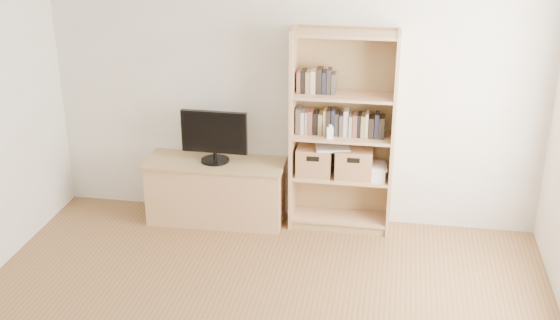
% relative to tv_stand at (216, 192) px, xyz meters
% --- Properties ---
extents(back_wall, '(4.50, 0.02, 2.60)m').
position_rel_tv_stand_xyz_m(back_wall, '(0.69, 0.23, 1.01)').
color(back_wall, silver).
rests_on(back_wall, floor).
extents(tv_stand, '(1.26, 0.51, 0.57)m').
position_rel_tv_stand_xyz_m(tv_stand, '(0.00, 0.00, 0.00)').
color(tv_stand, '#AA7F57').
rests_on(tv_stand, floor).
extents(bookshelf, '(0.92, 0.33, 1.84)m').
position_rel_tv_stand_xyz_m(bookshelf, '(1.16, 0.07, 0.64)').
color(bookshelf, '#AA7F57').
rests_on(bookshelf, floor).
extents(television, '(0.61, 0.06, 0.48)m').
position_rel_tv_stand_xyz_m(television, '(0.00, 0.00, 0.55)').
color(television, black).
rests_on(television, tv_stand).
extents(books_row_mid, '(0.85, 0.21, 0.23)m').
position_rel_tv_stand_xyz_m(books_row_mid, '(1.16, 0.09, 0.73)').
color(books_row_mid, '#4A4340').
rests_on(books_row_mid, bookshelf).
extents(books_row_upper, '(0.38, 0.14, 0.20)m').
position_rel_tv_stand_xyz_m(books_row_upper, '(0.95, 0.09, 1.09)').
color(books_row_upper, '#4A4340').
rests_on(books_row_upper, bookshelf).
extents(baby_monitor, '(0.06, 0.05, 0.11)m').
position_rel_tv_stand_xyz_m(baby_monitor, '(1.06, -0.03, 0.67)').
color(baby_monitor, white).
rests_on(baby_monitor, bookshelf).
extents(basket_left, '(0.32, 0.27, 0.26)m').
position_rel_tv_stand_xyz_m(basket_left, '(0.91, 0.06, 0.36)').
color(basket_left, '#A9754C').
rests_on(basket_left, bookshelf).
extents(basket_right, '(0.34, 0.28, 0.27)m').
position_rel_tv_stand_xyz_m(basket_right, '(1.27, 0.07, 0.36)').
color(basket_right, '#A9754C').
rests_on(basket_right, bookshelf).
extents(laptop, '(0.33, 0.26, 0.02)m').
position_rel_tv_stand_xyz_m(laptop, '(1.08, 0.06, 0.50)').
color(laptop, silver).
rests_on(laptop, basket_left).
extents(magazine_stack, '(0.17, 0.24, 0.11)m').
position_rel_tv_stand_xyz_m(magazine_stack, '(1.48, 0.07, 0.28)').
color(magazine_stack, silver).
rests_on(magazine_stack, bookshelf).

